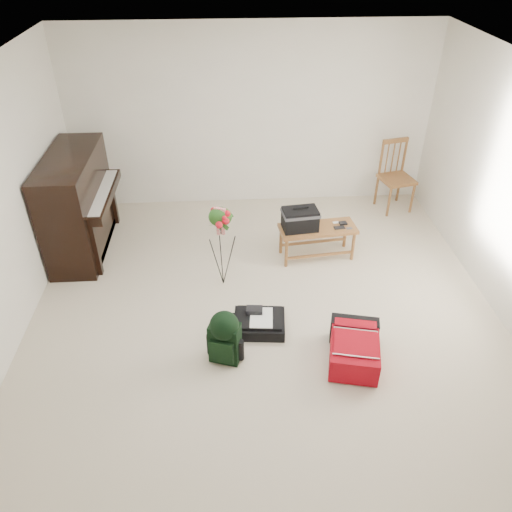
{
  "coord_description": "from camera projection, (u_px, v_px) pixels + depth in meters",
  "views": [
    {
      "loc": [
        -0.36,
        -3.91,
        3.59
      ],
      "look_at": [
        -0.08,
        0.35,
        0.62
      ],
      "focal_mm": 35.0,
      "sensor_mm": 36.0,
      "label": 1
    }
  ],
  "objects": [
    {
      "name": "wall_back",
      "position": [
        251.0,
        118.0,
        6.81
      ],
      "size": [
        5.0,
        0.04,
        2.5
      ],
      "primitive_type": "cube",
      "color": "white",
      "rests_on": "floor"
    },
    {
      "name": "dining_chair",
      "position": [
        396.0,
        177.0,
        7.06
      ],
      "size": [
        0.52,
        0.52,
        1.0
      ],
      "rotation": [
        0.0,
        0.0,
        0.23
      ],
      "color": "#985E32",
      "rests_on": "floor"
    },
    {
      "name": "red_suitcase",
      "position": [
        353.0,
        345.0,
        4.8
      ],
      "size": [
        0.59,
        0.76,
        0.29
      ],
      "rotation": [
        0.0,
        0.0,
        -0.22
      ],
      "color": "#9F0615",
      "rests_on": "floor"
    },
    {
      "name": "green_backpack",
      "position": [
        225.0,
        335.0,
        4.67
      ],
      "size": [
        0.33,
        0.3,
        0.57
      ],
      "rotation": [
        0.0,
        0.0,
        -0.32
      ],
      "color": "black",
      "rests_on": "floor"
    },
    {
      "name": "black_duffel",
      "position": [
        259.0,
        322.0,
        5.16
      ],
      "size": [
        0.56,
        0.46,
        0.22
      ],
      "rotation": [
        0.0,
        0.0,
        -0.09
      ],
      "color": "black",
      "rests_on": "floor"
    },
    {
      "name": "floor",
      "position": [
        266.0,
        323.0,
        5.27
      ],
      "size": [
        5.0,
        5.5,
        0.01
      ],
      "primitive_type": "cube",
      "color": "beige",
      "rests_on": "ground"
    },
    {
      "name": "bench",
      "position": [
        305.0,
        221.0,
        6.0
      ],
      "size": [
        0.97,
        0.48,
        0.72
      ],
      "rotation": [
        0.0,
        0.0,
        0.11
      ],
      "color": "#985E32",
      "rests_on": "floor"
    },
    {
      "name": "flower_stand",
      "position": [
        222.0,
        247.0,
        5.55
      ],
      "size": [
        0.42,
        0.42,
        1.04
      ],
      "rotation": [
        0.0,
        0.0,
        -0.36
      ],
      "color": "black",
      "rests_on": "floor"
    },
    {
      "name": "piano",
      "position": [
        79.0,
        206.0,
        6.13
      ],
      "size": [
        0.71,
        1.5,
        1.25
      ],
      "color": "black",
      "rests_on": "floor"
    },
    {
      "name": "ceiling",
      "position": [
        270.0,
        82.0,
        3.85
      ],
      "size": [
        5.0,
        5.5,
        0.01
      ],
      "primitive_type": "cube",
      "color": "white",
      "rests_on": "wall_back"
    }
  ]
}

